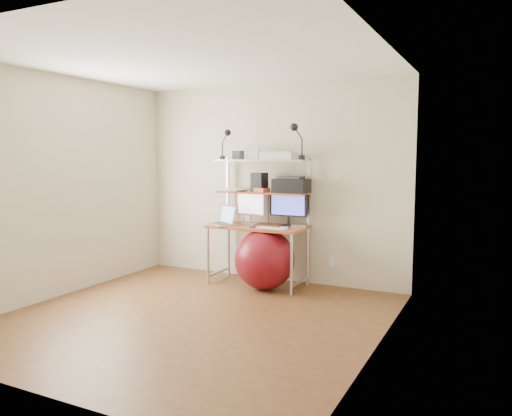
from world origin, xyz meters
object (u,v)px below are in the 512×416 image
(exercise_ball, at_px, (265,259))
(laptop, at_px, (224,221))
(monitor_black, at_px, (288,206))
(printer, at_px, (291,185))
(monitor_silver, at_px, (251,205))

(exercise_ball, bearing_deg, laptop, 175.60)
(monitor_black, height_order, printer, printer)
(printer, distance_m, exercise_ball, 0.95)
(monitor_black, height_order, laptop, monitor_black)
(monitor_silver, height_order, laptop, monitor_silver)
(monitor_black, distance_m, printer, 0.26)
(laptop, height_order, exercise_ball, laptop)
(monitor_black, relative_size, laptop, 1.10)
(monitor_silver, distance_m, laptop, 0.38)
(monitor_black, xyz_separation_m, laptop, (-0.76, -0.23, -0.19))
(monitor_silver, bearing_deg, printer, 13.16)
(printer, bearing_deg, monitor_silver, -172.89)
(exercise_ball, bearing_deg, monitor_black, 56.49)
(monitor_silver, xyz_separation_m, exercise_ball, (0.31, -0.24, -0.61))
(printer, bearing_deg, monitor_black, -147.11)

